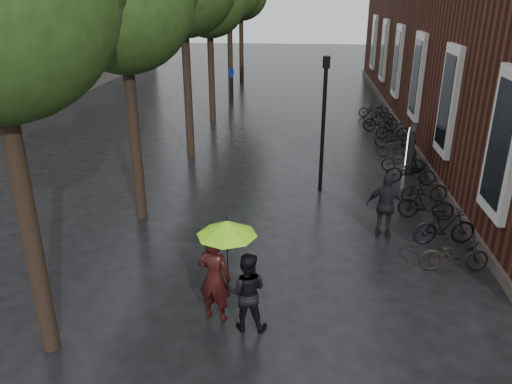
# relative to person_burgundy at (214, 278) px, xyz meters

# --- Properties ---
(person_burgundy) EXTENTS (0.79, 0.61, 1.94)m
(person_burgundy) POSITION_rel_person_burgundy_xyz_m (0.00, 0.00, 0.00)
(person_burgundy) COLOR black
(person_burgundy) RESTS_ON ground
(person_black) EXTENTS (0.84, 0.66, 1.69)m
(person_black) POSITION_rel_person_burgundy_xyz_m (0.69, -0.24, -0.13)
(person_black) COLOR black
(person_black) RESTS_ON ground
(lime_umbrella) EXTENTS (1.20, 1.20, 1.76)m
(lime_umbrella) POSITION_rel_person_burgundy_xyz_m (0.29, -0.03, 1.16)
(lime_umbrella) COLOR black
(lime_umbrella) RESTS_ON ground
(pedestrian_walking) EXTENTS (1.15, 0.66, 1.85)m
(pedestrian_walking) POSITION_rel_person_burgundy_xyz_m (4.03, 4.15, -0.04)
(pedestrian_walking) COLOR black
(pedestrian_walking) RESTS_ON ground
(parked_bicycles) EXTENTS (2.05, 16.63, 1.03)m
(parked_bicycles) POSITION_rel_person_burgundy_xyz_m (5.54, 10.38, -0.51)
(parked_bicycles) COLOR black
(parked_bicycles) RESTS_ON ground
(ad_lightbox) EXTENTS (0.26, 1.10, 1.66)m
(ad_lightbox) POSITION_rel_person_burgundy_xyz_m (5.75, 9.86, -0.13)
(ad_lightbox) COLOR black
(ad_lightbox) RESTS_ON ground
(lamp_post) EXTENTS (0.23, 0.23, 4.50)m
(lamp_post) POSITION_rel_person_burgundy_xyz_m (2.34, 7.47, 1.76)
(lamp_post) COLOR black
(lamp_post) RESTS_ON ground
(cycle_sign) EXTENTS (0.15, 0.51, 2.83)m
(cycle_sign) POSITION_rel_person_burgundy_xyz_m (-2.02, 16.32, 0.90)
(cycle_sign) COLOR #262628
(cycle_sign) RESTS_ON ground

